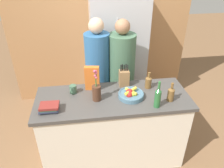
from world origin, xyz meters
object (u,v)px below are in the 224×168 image
Objects in this scene: bottle_wine at (171,94)px; bottle_vinegar at (158,97)px; fruit_bowl at (131,94)px; flower_vase at (97,92)px; bottle_oil at (148,82)px; book_stack at (49,108)px; cereal_box at (92,78)px; person_in_blue at (121,72)px; coffee_mug at (73,89)px; person_at_sink at (98,72)px; knife_block at (124,78)px; refrigerator at (117,53)px.

bottle_vinegar is at bearing -153.79° from bottle_wine.
fruit_bowl is 0.38m from flower_vase.
book_stack is at bearing -164.97° from bottle_oil.
cereal_box is 0.57m from person_in_blue.
bottle_wine reaches higher than book_stack.
bottle_vinegar reaches higher than coffee_mug.
bottle_oil is at bearing -25.29° from person_at_sink.
person_in_blue is at bearing 89.86° from fruit_bowl.
cereal_box is 0.43m from person_at_sink.
flower_vase is 0.71m from person_in_blue.
book_stack is at bearing -155.02° from knife_block.
book_stack is 0.12× the size of person_at_sink.
refrigerator is 6.57× the size of cereal_box.
bottle_wine is at bearing 0.55° from book_stack.
fruit_bowl is 0.42m from bottle_wine.
refrigerator reaches higher than person_in_blue.
book_stack is 0.93× the size of bottle_wine.
knife_block is 0.96× the size of cereal_box.
knife_block is (-0.07, -0.91, 0.07)m from refrigerator.
knife_block is at bearing 139.33° from bottle_wine.
bottle_vinegar is 0.84m from person_in_blue.
person_at_sink is at bearing 140.42° from bottle_oil.
cereal_box is 0.18× the size of person_in_blue.
bottle_oil is at bearing 35.11° from fruit_bowl.
bottle_oil is (0.24, 0.17, 0.04)m from fruit_bowl.
cereal_box reaches higher than knife_block.
flower_vase is 0.78m from bottle_wine.
book_stack is 1.26m from bottle_wine.
fruit_bowl is 0.17× the size of person_at_sink.
cereal_box is 0.25m from coffee_mug.
refrigerator is 9.34× the size of book_stack.
bottle_vinegar is (0.26, -0.46, 0.02)m from knife_block.
bottle_vinegar is (0.19, -1.37, 0.09)m from refrigerator.
bottle_vinegar is 0.99m from person_at_sink.
flower_vase is 1.81× the size of bottle_oil.
cereal_box is at bearing -88.93° from person_at_sink.
refrigerator is 6.82× the size of knife_block.
refrigerator reaches higher than flower_vase.
person_in_blue is (-0.24, 0.43, -0.09)m from bottle_oil.
person_in_blue is at bearing 40.34° from book_stack.
person_in_blue reaches higher than bottle_wine.
flower_vase is at bearing -33.50° from coffee_mug.
person_in_blue is (0.63, 0.43, -0.06)m from coffee_mug.
book_stack is (-0.23, -0.30, -0.01)m from coffee_mug.
fruit_bowl is 0.98× the size of cereal_box.
bottle_wine is at bearing 26.21° from bottle_vinegar.
knife_block is 0.43m from flower_vase.
flower_vase is (-0.41, -1.16, 0.07)m from refrigerator.
person_at_sink is (-0.54, 0.82, -0.11)m from bottle_vinegar.
knife_block is at bearing -94.30° from refrigerator.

